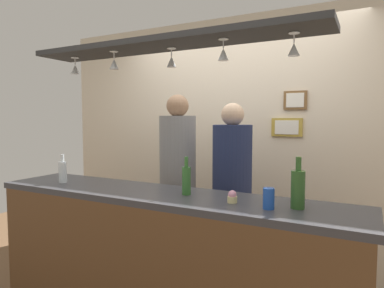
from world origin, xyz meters
The scene contains 17 objects.
back_wall centered at (0.00, 1.10, 1.30)m, with size 4.40×0.06×2.60m, color beige.
bar_counter centered at (0.00, -0.50, 0.69)m, with size 2.70×0.55×1.02m.
overhead_glass_rack centered at (0.00, -0.30, 2.05)m, with size 2.20×0.36×0.04m, color black.
hanging_wineglass_far_left centered at (-0.87, -0.29, 1.94)m, with size 0.07×0.07×0.13m.
hanging_wineglass_left centered at (-0.42, -0.34, 1.94)m, with size 0.07×0.07×0.13m.
hanging_wineglass_center_left centered at (0.01, -0.24, 1.94)m, with size 0.07×0.07×0.13m.
hanging_wineglass_center centered at (0.44, -0.32, 1.94)m, with size 0.07×0.07×0.13m.
hanging_wineglass_center_right centered at (0.87, -0.27, 1.94)m, with size 0.07×0.07×0.13m.
person_middle_grey_shirt centered at (-0.31, 0.40, 1.06)m, with size 0.34×0.34×1.76m.
person_right_navy_shirt centered at (0.23, 0.40, 1.01)m, with size 0.34×0.34×1.67m.
bottle_soda_clear centered at (-0.93, -0.40, 1.11)m, with size 0.06×0.06×0.23m.
bottle_beer_green_import centered at (0.18, -0.32, 1.12)m, with size 0.06×0.06×0.26m.
bottle_champagne_green centered at (0.92, -0.33, 1.14)m, with size 0.08×0.08×0.30m.
drink_can centered at (0.77, -0.42, 1.08)m, with size 0.07×0.07×0.12m, color #1E4CB2.
cupcake centered at (0.54, -0.38, 1.05)m, with size 0.06×0.06×0.08m.
picture_frame_lower_pair centered at (0.55, 1.06, 1.45)m, with size 0.30×0.02×0.18m.
picture_frame_upper_small centered at (0.62, 1.06, 1.71)m, with size 0.22×0.02×0.18m.
Camera 1 is at (1.28, -2.32, 1.53)m, focal length 31.72 mm.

